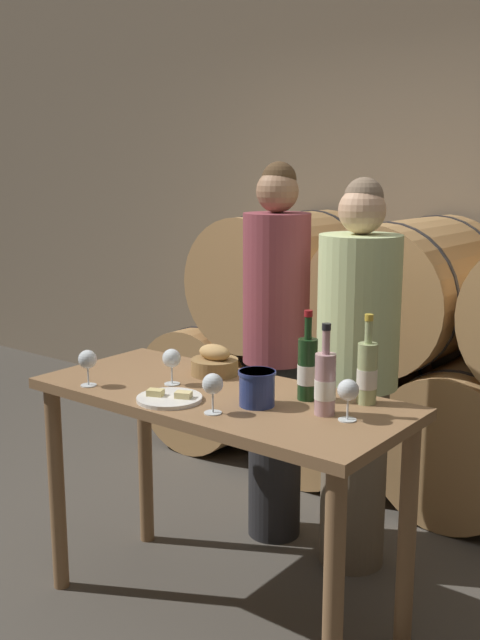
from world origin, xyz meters
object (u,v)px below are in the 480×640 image
object	(u,v)px
blue_crock	(257,387)
cheese_plate	(169,398)
bread_basket	(215,363)
wine_glass_far_left	(88,360)
person_left	(276,350)
wine_glass_left	(172,359)
wine_glass_center	(213,385)
wine_bottle_white	(367,372)
wine_bottle_rose	(325,383)
wine_glass_right	(348,391)
wine_bottle_red	(307,368)
tasting_table	(219,431)
person_right	(357,375)

from	to	relation	value
blue_crock	cheese_plate	distance (m)	0.32
bread_basket	wine_glass_far_left	size ratio (longest dim) A/B	1.36
person_left	wine_glass_left	bearing A→B (deg)	-89.05
blue_crock	wine_glass_center	bearing A→B (deg)	-112.56
wine_bottle_white	wine_bottle_rose	distance (m)	0.20
wine_glass_right	cheese_plate	bearing A→B (deg)	-161.58
bread_basket	wine_glass_right	world-z (taller)	wine_glass_right
wine_bottle_white	wine_bottle_rose	size ratio (longest dim) A/B	1.02
wine_bottle_red	tasting_table	bearing A→B (deg)	-156.61
person_left	wine_glass_left	distance (m)	0.71
person_right	wine_glass_left	size ratio (longest dim) A/B	12.06
tasting_table	wine_glass_right	bearing A→B (deg)	2.12
wine_glass_far_left	bread_basket	bearing A→B (deg)	56.50
tasting_table	wine_glass_left	bearing A→B (deg)	-171.62
wine_bottle_red	cheese_plate	distance (m)	0.50
person_right	cheese_plate	bearing A→B (deg)	-108.06
wine_bottle_rose	blue_crock	world-z (taller)	wine_bottle_rose
cheese_plate	tasting_table	bearing A→B (deg)	66.62
wine_glass_left	person_left	bearing A→B (deg)	90.95
tasting_table	person_left	bearing A→B (deg)	108.00
wine_glass_left	person_right	bearing A→B (deg)	59.95
bread_basket	wine_glass_center	world-z (taller)	wine_glass_center
bread_basket	wine_glass_far_left	distance (m)	0.50
wine_bottle_red	wine_glass_right	distance (m)	0.25
person_right	wine_glass_left	xyz separation A→B (m)	(-0.40, -0.70, 0.15)
wine_glass_left	bread_basket	bearing A→B (deg)	79.78
tasting_table	wine_glass_right	distance (m)	0.58
person_left	bread_basket	bearing A→B (deg)	-84.31
cheese_plate	wine_glass_right	bearing A→B (deg)	18.42
bread_basket	wine_glass_right	bearing A→B (deg)	-12.84
wine_bottle_red	wine_glass_far_left	distance (m)	0.82
wine_glass_far_left	wine_bottle_red	bearing A→B (deg)	26.26
person_right	cheese_plate	xyz separation A→B (m)	(-0.28, -0.85, 0.06)
bread_basket	wine_bottle_rose	bearing A→B (deg)	-14.04
wine_glass_left	wine_bottle_white	bearing A→B (deg)	19.64
wine_bottle_rose	blue_crock	bearing A→B (deg)	-164.79
wine_glass_center	wine_glass_right	bearing A→B (deg)	28.77
wine_bottle_white	cheese_plate	world-z (taller)	wine_bottle_white
person_left	tasting_table	bearing A→B (deg)	-72.00
wine_bottle_rose	cheese_plate	distance (m)	0.56
wine_bottle_rose	bread_basket	size ratio (longest dim) A/B	1.65
tasting_table	person_right	xyz separation A→B (m)	(0.20, 0.67, 0.10)
person_right	wine_glass_far_left	bearing A→B (deg)	-125.30
cheese_plate	wine_glass_far_left	distance (m)	0.38
wine_bottle_white	wine_glass_right	world-z (taller)	wine_bottle_white
person_left	wine_glass_right	world-z (taller)	person_left
bread_basket	wine_glass_left	xyz separation A→B (m)	(-0.04, -0.21, 0.05)
person_left	wine_glass_right	distance (m)	0.99
wine_bottle_rose	wine_glass_center	xyz separation A→B (m)	(-0.30, -0.22, -0.01)
tasting_table	wine_glass_center	distance (m)	0.34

